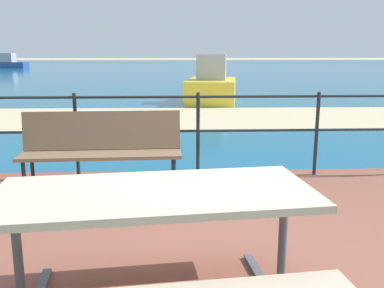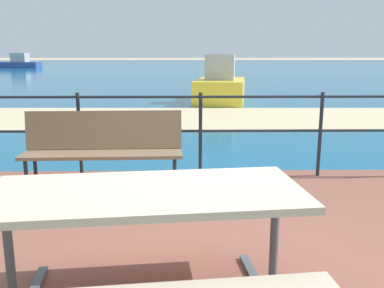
# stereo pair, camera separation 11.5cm
# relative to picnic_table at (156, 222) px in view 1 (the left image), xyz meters

# --- Properties ---
(ground_plane) EXTENTS (240.00, 240.00, 0.00)m
(ground_plane) POSITION_rel_picnic_table_xyz_m (0.40, 0.56, -0.67)
(ground_plane) COLOR tan
(patio_paving) EXTENTS (6.40, 5.20, 0.06)m
(patio_paving) POSITION_rel_picnic_table_xyz_m (0.40, 0.56, -0.64)
(patio_paving) COLOR brown
(patio_paving) RESTS_ON ground
(sea_water) EXTENTS (90.00, 90.00, 0.01)m
(sea_water) POSITION_rel_picnic_table_xyz_m (0.40, 40.56, -0.67)
(sea_water) COLOR #145B84
(sea_water) RESTS_ON ground
(beach_strip) EXTENTS (54.05, 4.49, 0.01)m
(beach_strip) POSITION_rel_picnic_table_xyz_m (0.40, 8.06, -0.67)
(beach_strip) COLOR beige
(beach_strip) RESTS_ON ground
(picnic_table) EXTENTS (1.83, 1.53, 0.80)m
(picnic_table) POSITION_rel_picnic_table_xyz_m (0.00, 0.00, 0.00)
(picnic_table) COLOR #BCAD93
(picnic_table) RESTS_ON patio_paving
(park_bench) EXTENTS (1.71, 0.48, 0.89)m
(park_bench) POSITION_rel_picnic_table_xyz_m (-0.67, 2.33, -0.07)
(park_bench) COLOR #7A6047
(park_bench) RESTS_ON patio_paving
(railing_fence) EXTENTS (5.94, 0.04, 1.04)m
(railing_fence) POSITION_rel_picnic_table_xyz_m (0.40, 2.92, 0.05)
(railing_fence) COLOR #1E2328
(railing_fence) RESTS_ON patio_paving
(boat_near) EXTENTS (1.91, 3.48, 1.51)m
(boat_near) POSITION_rel_picnic_table_xyz_m (1.35, 11.47, -0.20)
(boat_near) COLOR yellow
(boat_near) RESTS_ON sea_water
(boat_mid) EXTENTS (5.28, 2.02, 1.49)m
(boat_mid) POSITION_rel_picnic_table_xyz_m (-16.91, 41.80, -0.17)
(boat_mid) COLOR #2D478C
(boat_mid) RESTS_ON sea_water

